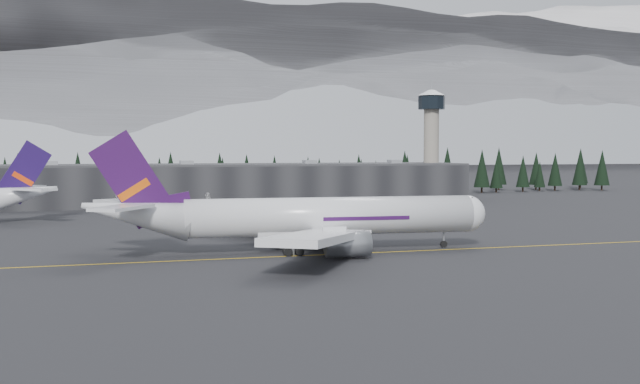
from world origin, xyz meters
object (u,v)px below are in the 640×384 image
object	(u,v)px
terminal	(219,184)
gse_vehicle_b	(209,206)
control_tower	(431,131)
jet_main	(296,218)
gse_vehicle_a	(120,211)

from	to	relation	value
terminal	gse_vehicle_b	world-z (taller)	terminal
terminal	gse_vehicle_b	xyz separation A→B (m)	(-6.52, -19.60, -5.50)
terminal	control_tower	world-z (taller)	control_tower
terminal	control_tower	distance (m)	76.98
jet_main	terminal	bearing A→B (deg)	90.06
control_tower	gse_vehicle_b	bearing A→B (deg)	-164.50
terminal	control_tower	bearing A→B (deg)	2.29
gse_vehicle_a	jet_main	bearing A→B (deg)	-98.75
gse_vehicle_b	gse_vehicle_a	bearing A→B (deg)	-75.52
control_tower	gse_vehicle_a	distance (m)	115.08
jet_main	gse_vehicle_a	distance (m)	93.19
control_tower	gse_vehicle_a	world-z (taller)	control_tower
terminal	jet_main	world-z (taller)	jet_main
jet_main	gse_vehicle_b	world-z (taller)	jet_main
control_tower	jet_main	world-z (taller)	control_tower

